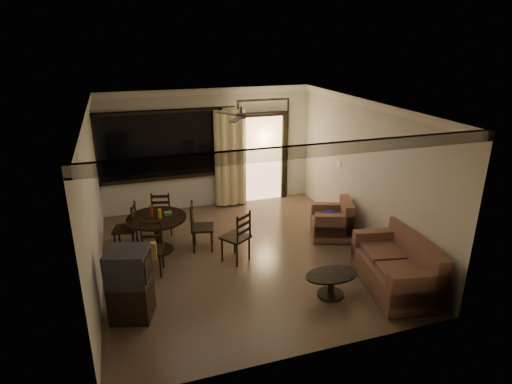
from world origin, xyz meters
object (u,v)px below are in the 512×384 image
object	(u,v)px
sofa	(398,268)
coffee_table	(331,281)
dining_chair_west	(127,237)
side_chair	(236,246)
armchair	(334,222)
dining_chair_south	(151,258)
dining_chair_north	(163,220)
tv_cabinet	(130,284)
dining_table	(157,224)
dining_chair_east	(202,235)

from	to	relation	value
sofa	coffee_table	distance (m)	1.14
dining_chair_west	side_chair	xyz separation A→B (m)	(1.89, -1.03, 0.01)
sofa	armchair	distance (m)	2.02
armchair	side_chair	distance (m)	2.19
dining_chair_west	coffee_table	bearing A→B (deg)	63.04
dining_chair_south	dining_chair_north	distance (m)	1.64
sofa	tv_cabinet	bearing A→B (deg)	-177.01
dining_table	armchair	world-z (taller)	dining_table
dining_chair_west	dining_chair_north	bearing A→B (deg)	140.43
dining_chair_east	dining_chair_south	distance (m)	1.20
dining_table	armchair	bearing A→B (deg)	-8.28
coffee_table	side_chair	bearing A→B (deg)	126.05
dining_chair_north	coffee_table	world-z (taller)	dining_chair_north
dining_chair_east	dining_chair_west	bearing A→B (deg)	87.75
dining_chair_north	armchair	xyz separation A→B (m)	(3.29, -1.27, 0.04)
dining_chair_west	dining_chair_east	bearing A→B (deg)	87.75
tv_cabinet	armchair	distance (m)	4.32
sofa	dining_chair_north	bearing A→B (deg)	146.35
dining_table	coffee_table	xyz separation A→B (m)	(2.44, -2.39, -0.30)
dining_chair_north	tv_cabinet	bearing A→B (deg)	87.97
dining_chair_west	tv_cabinet	distance (m)	2.19
dining_chair_west	coffee_table	size ratio (longest dim) A/B	1.09
dining_chair_east	dining_chair_north	world-z (taller)	same
tv_cabinet	armchair	size ratio (longest dim) A/B	1.11
dining_chair_south	armchair	distance (m)	3.69
dining_chair_north	armchair	distance (m)	3.53
dining_chair_south	side_chair	size ratio (longest dim) A/B	0.96
dining_chair_east	armchair	distance (m)	2.68
dining_chair_east	sofa	size ratio (longest dim) A/B	0.53
dining_table	dining_chair_east	bearing A→B (deg)	-13.73
dining_table	side_chair	xyz separation A→B (m)	(1.31, -0.84, -0.26)
dining_chair_west	coffee_table	world-z (taller)	dining_chair_west
dining_chair_east	coffee_table	world-z (taller)	dining_chair_east
dining_chair_west	armchair	size ratio (longest dim) A/B	0.97
dining_chair_south	sofa	bearing A→B (deg)	-10.38
tv_cabinet	coffee_table	size ratio (longest dim) A/B	1.25
dining_chair_east	tv_cabinet	distance (m)	2.28
sofa	side_chair	size ratio (longest dim) A/B	1.80
coffee_table	dining_chair_east	bearing A→B (deg)	126.66
dining_chair_east	side_chair	size ratio (longest dim) A/B	0.96
armchair	side_chair	bearing A→B (deg)	-151.69
armchair	side_chair	world-z (taller)	side_chair
dining_chair_north	coffee_table	xyz separation A→B (m)	(2.26, -3.15, -0.03)
dining_table	tv_cabinet	xyz separation A→B (m)	(-0.59, -1.98, -0.00)
dining_chair_north	armchair	bearing A→B (deg)	172.55
tv_cabinet	sofa	size ratio (longest dim) A/B	0.62
dining_chair_south	side_chair	distance (m)	1.52
dining_table	dining_chair_north	xyz separation A→B (m)	(0.18, 0.76, -0.27)
armchair	dining_chair_west	bearing A→B (deg)	-170.27
dining_chair_north	tv_cabinet	xyz separation A→B (m)	(-0.77, -2.74, 0.27)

